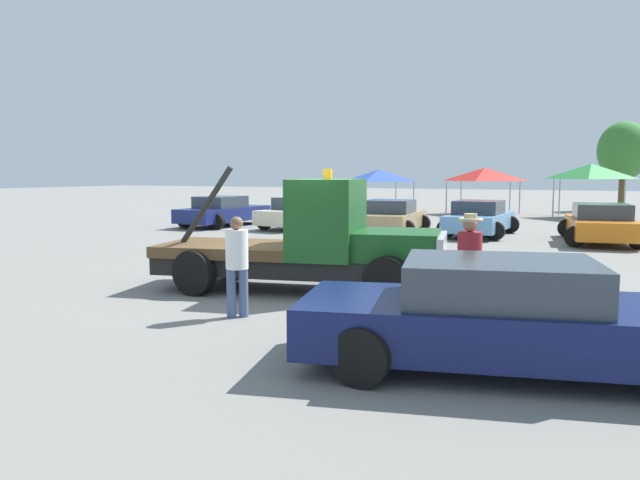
{
  "coord_description": "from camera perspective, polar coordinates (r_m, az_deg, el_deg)",
  "views": [
    {
      "loc": [
        5.87,
        -10.96,
        2.37
      ],
      "look_at": [
        0.5,
        0.0,
        1.05
      ],
      "focal_mm": 35.0,
      "sensor_mm": 36.0,
      "label": 1
    }
  ],
  "objects": [
    {
      "name": "foreground_car",
      "position": [
        7.83,
        17.55,
        -6.78
      ],
      "size": [
        5.58,
        3.2,
        1.34
      ],
      "rotation": [
        0.0,
        0.0,
        0.25
      ],
      "color": "#0F194C",
      "rests_on": "ground"
    },
    {
      "name": "person_near_truck",
      "position": [
        9.92,
        13.5,
        -1.77
      ],
      "size": [
        0.39,
        0.39,
        1.74
      ],
      "rotation": [
        0.0,
        0.0,
        3.37
      ],
      "color": "#38383D",
      "rests_on": "ground"
    },
    {
      "name": "tree_left",
      "position": [
        43.29,
        26.02,
        7.33
      ],
      "size": [
        3.11,
        3.11,
        5.55
      ],
      "color": "brown",
      "rests_on": "ground"
    },
    {
      "name": "tow_truck",
      "position": [
        12.42,
        -0.49,
        -0.4
      ],
      "size": [
        5.98,
        3.09,
        2.51
      ],
      "rotation": [
        0.0,
        0.0,
        0.22
      ],
      "color": "black",
      "rests_on": "ground"
    },
    {
      "name": "parked_car_skyblue",
      "position": [
        24.24,
        14.37,
        1.9
      ],
      "size": [
        2.45,
        4.5,
        1.34
      ],
      "rotation": [
        0.0,
        0.0,
        1.56
      ],
      "color": "#669ED1",
      "rests_on": "ground"
    },
    {
      "name": "parked_car_cream",
      "position": [
        26.65,
        -1.64,
        2.46
      ],
      "size": [
        2.83,
        4.78,
        1.34
      ],
      "rotation": [
        0.0,
        0.0,
        1.41
      ],
      "color": "beige",
      "rests_on": "ground"
    },
    {
      "name": "person_at_hood",
      "position": [
        10.27,
        -7.6,
        -1.77
      ],
      "size": [
        0.37,
        0.37,
        1.66
      ],
      "rotation": [
        0.0,
        0.0,
        5.41
      ],
      "color": "#475B84",
      "rests_on": "ground"
    },
    {
      "name": "parked_car_tan",
      "position": [
        24.25,
        6.46,
        2.06
      ],
      "size": [
        2.82,
        4.61,
        1.34
      ],
      "rotation": [
        0.0,
        0.0,
        1.67
      ],
      "color": "tan",
      "rests_on": "ground"
    },
    {
      "name": "parked_car_navy",
      "position": [
        28.19,
        -8.84,
        2.59
      ],
      "size": [
        2.53,
        4.96,
        1.34
      ],
      "rotation": [
        0.0,
        0.0,
        1.54
      ],
      "color": "navy",
      "rests_on": "ground"
    },
    {
      "name": "parked_car_orange",
      "position": [
        23.17,
        24.26,
        1.36
      ],
      "size": [
        2.98,
        5.04,
        1.34
      ],
      "rotation": [
        0.0,
        0.0,
        1.72
      ],
      "color": "orange",
      "rests_on": "ground"
    },
    {
      "name": "canopy_tent_green",
      "position": [
        35.71,
        23.54,
        5.77
      ],
      "size": [
        3.36,
        3.36,
        2.85
      ],
      "color": "#9E9EA3",
      "rests_on": "ground"
    },
    {
      "name": "canopy_tent_blue",
      "position": [
        37.67,
        5.41,
        5.89
      ],
      "size": [
        3.39,
        3.39,
        2.58
      ],
      "color": "#9E9EA3",
      "rests_on": "ground"
    },
    {
      "name": "ground_plane",
      "position": [
        12.65,
        -2.04,
        -4.62
      ],
      "size": [
        160.0,
        160.0,
        0.0
      ],
      "primitive_type": "plane",
      "color": "gray"
    },
    {
      "name": "canopy_tent_red",
      "position": [
        36.92,
        14.81,
        5.83
      ],
      "size": [
        3.52,
        3.52,
        2.66
      ],
      "color": "#9E9EA3",
      "rests_on": "ground"
    }
  ]
}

